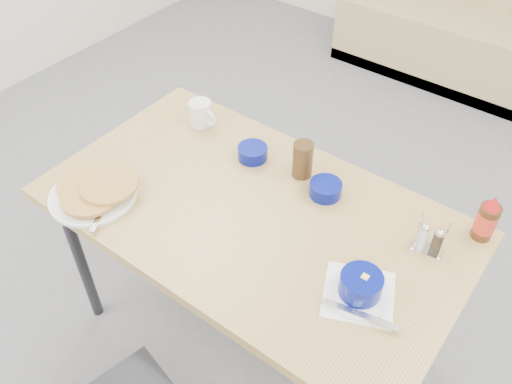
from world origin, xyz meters
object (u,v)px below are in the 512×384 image
Objects in this scene: butter_bowl at (325,189)px; condiment_caddy at (430,240)px; pancake_plate at (94,192)px; creamer_bowl at (253,153)px; syrup_bottle at (487,220)px; amber_tumbler at (303,160)px; grits_setting at (360,288)px; dining_table at (253,223)px; coffee_mug at (201,113)px; booth_bench at (487,33)px.

condiment_caddy reaches higher than butter_bowl.
creamer_bowl is at bearing 57.84° from pancake_plate.
butter_bowl is 0.95× the size of condiment_caddy.
amber_tumbler is at bearing -171.15° from syrup_bottle.
pancake_plate is 2.22× the size of amber_tumbler.
condiment_caddy reaches higher than grits_setting.
pancake_plate is 0.78m from butter_bowl.
dining_table is 0.53m from coffee_mug.
amber_tumbler is (-0.42, 0.33, 0.03)m from grits_setting.
coffee_mug is at bearing -101.12° from booth_bench.
condiment_caddy reaches higher than creamer_bowl.
butter_bowl is (0.15, 0.21, 0.09)m from dining_table.
condiment_caddy is at bearing -2.10° from creamer_bowl.
coffee_mug is 0.29m from creamer_bowl.
booth_bench reaches higher than dining_table.
creamer_bowl is at bearing -171.01° from syrup_bottle.
grits_setting is 0.53m from amber_tumbler.
booth_bench is at bearing 90.75° from amber_tumbler.
booth_bench is 17.30× the size of butter_bowl.
condiment_caddy is at bearing -77.30° from booth_bench.
coffee_mug is 1.17× the size of butter_bowl.
butter_bowl reaches higher than dining_table.
pancake_plate reaches higher than creamer_bowl.
pancake_plate is (-0.47, -2.80, 0.43)m from booth_bench.
dining_table is 0.28m from amber_tumbler.
creamer_bowl is 0.69m from condiment_caddy.
syrup_bottle is at bearing 8.99° from creamer_bowl.
booth_bench is 2.37m from creamer_bowl.
booth_bench is 17.56× the size of creamer_bowl.
grits_setting is 0.29m from condiment_caddy.
booth_bench reaches higher than pancake_plate.
grits_setting is (0.45, -0.09, 0.10)m from dining_table.
syrup_bottle is (0.11, 0.15, 0.03)m from condiment_caddy.
grits_setting is at bearing 11.18° from pancake_plate.
dining_table is at bearing -90.00° from booth_bench.
condiment_caddy reaches higher than coffee_mug.
dining_table is 0.46m from grits_setting.
coffee_mug is at bearing 149.97° from dining_table.
grits_setting reaches higher than butter_bowl.
booth_bench reaches higher than amber_tumbler.
booth_bench is 2.45m from condiment_caddy.
dining_table is at bearing -30.03° from coffee_mug.
booth_bench is 2.34m from amber_tumbler.
booth_bench is at bearing 90.00° from dining_table.
grits_setting is 1.66× the size of syrup_bottle.
pancake_plate is at bearing -122.16° from creamer_bowl.
booth_bench is at bearing 93.62° from condiment_caddy.
butter_bowl is (0.60, -0.05, -0.03)m from coffee_mug.
coffee_mug is 1.18× the size of creamer_bowl.
condiment_caddy is (0.50, -0.06, -0.03)m from amber_tumbler.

